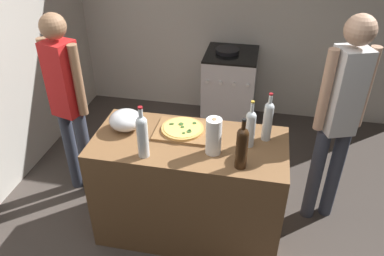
{
  "coord_description": "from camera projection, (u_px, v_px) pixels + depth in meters",
  "views": [
    {
      "loc": [
        0.39,
        -1.42,
        2.44
      ],
      "look_at": [
        -0.07,
        0.86,
        0.94
      ],
      "focal_mm": 35.29,
      "sensor_mm": 36.0,
      "label": 1
    }
  ],
  "objects": [
    {
      "name": "person_in_stripes",
      "position": [
        67.0,
        99.0,
        3.1
      ],
      "size": [
        0.37,
        0.25,
        1.66
      ],
      "color": "#383D4C",
      "rests_on": "ground_plane"
    },
    {
      "name": "wine_bottle_clear",
      "position": [
        250.0,
        127.0,
        2.59
      ],
      "size": [
        0.07,
        0.07,
        0.36
      ],
      "color": "silver",
      "rests_on": "counter"
    },
    {
      "name": "stove",
      "position": [
        230.0,
        90.0,
        4.35
      ],
      "size": [
        0.57,
        0.64,
        0.93
      ],
      "color": "#B7B7BC",
      "rests_on": "ground_plane"
    },
    {
      "name": "kitchen_wall_rear",
      "position": [
        233.0,
        6.0,
        4.23
      ],
      "size": [
        4.21,
        0.1,
        2.6
      ],
      "primitive_type": "cube",
      "color": "#BCB7AD",
      "rests_on": "ground_plane"
    },
    {
      "name": "kitchen_wall_left",
      "position": [
        6.0,
        38.0,
        3.33
      ],
      "size": [
        0.1,
        3.43,
        2.6
      ],
      "primitive_type": "cube",
      "color": "#BCB7AD",
      "rests_on": "ground_plane"
    },
    {
      "name": "mixing_bowl",
      "position": [
        126.0,
        120.0,
        2.81
      ],
      "size": [
        0.24,
        0.24,
        0.15
      ],
      "color": "#B2B2B7",
      "rests_on": "counter"
    },
    {
      "name": "ground_plane",
      "position": [
        210.0,
        179.0,
        3.73
      ],
      "size": [
        4.21,
        3.43,
        0.02
      ],
      "primitive_type": "cube",
      "color": "#3F3833"
    },
    {
      "name": "cutting_board",
      "position": [
        183.0,
        131.0,
        2.81
      ],
      "size": [
        0.4,
        0.32,
        0.02
      ],
      "primitive_type": "cube",
      "color": "olive",
      "rests_on": "counter"
    },
    {
      "name": "person_in_red",
      "position": [
        340.0,
        113.0,
        2.78
      ],
      "size": [
        0.36,
        0.26,
        1.75
      ],
      "color": "#383D4C",
      "rests_on": "ground_plane"
    },
    {
      "name": "wine_bottle_amber",
      "position": [
        268.0,
        119.0,
        2.65
      ],
      "size": [
        0.07,
        0.07,
        0.37
      ],
      "color": "silver",
      "rests_on": "counter"
    },
    {
      "name": "paper_towel_roll",
      "position": [
        214.0,
        136.0,
        2.53
      ],
      "size": [
        0.11,
        0.11,
        0.27
      ],
      "color": "white",
      "rests_on": "counter"
    },
    {
      "name": "wine_bottle_green",
      "position": [
        242.0,
        146.0,
        2.38
      ],
      "size": [
        0.08,
        0.08,
        0.37
      ],
      "color": "#331E0F",
      "rests_on": "counter"
    },
    {
      "name": "wine_bottle_dark",
      "position": [
        142.0,
        135.0,
        2.48
      ],
      "size": [
        0.08,
        0.08,
        0.38
      ],
      "color": "silver",
      "rests_on": "counter"
    },
    {
      "name": "pizza",
      "position": [
        183.0,
        128.0,
        2.8
      ],
      "size": [
        0.32,
        0.32,
        0.03
      ],
      "color": "tan",
      "rests_on": "cutting_board"
    },
    {
      "name": "counter",
      "position": [
        189.0,
        188.0,
        2.95
      ],
      "size": [
        1.41,
        0.67,
        0.89
      ],
      "primitive_type": "cube",
      "color": "brown",
      "rests_on": "ground_plane"
    }
  ]
}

